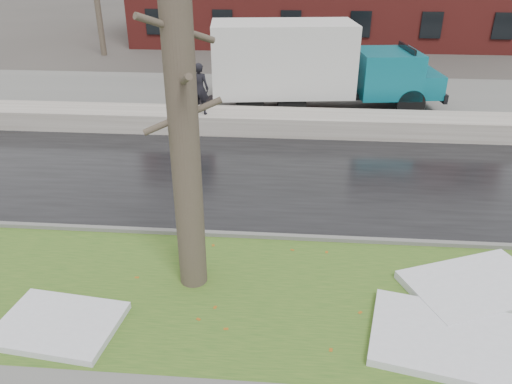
# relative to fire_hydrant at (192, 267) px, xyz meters

# --- Properties ---
(ground) EXTENTS (120.00, 120.00, 0.00)m
(ground) POSITION_rel_fire_hydrant_xyz_m (1.75, 0.90, -0.43)
(ground) COLOR #47423D
(ground) RESTS_ON ground
(verge) EXTENTS (60.00, 4.50, 0.04)m
(verge) POSITION_rel_fire_hydrant_xyz_m (1.75, -0.35, -0.41)
(verge) COLOR #2C4F1A
(verge) RESTS_ON ground
(road) EXTENTS (60.00, 7.00, 0.03)m
(road) POSITION_rel_fire_hydrant_xyz_m (1.75, 5.40, -0.42)
(road) COLOR black
(road) RESTS_ON ground
(parking_lot) EXTENTS (60.00, 9.00, 0.03)m
(parking_lot) POSITION_rel_fire_hydrant_xyz_m (1.75, 13.90, -0.42)
(parking_lot) COLOR slate
(parking_lot) RESTS_ON ground
(curb) EXTENTS (60.00, 0.15, 0.14)m
(curb) POSITION_rel_fire_hydrant_xyz_m (1.75, 1.90, -0.36)
(curb) COLOR slate
(curb) RESTS_ON ground
(snowbank) EXTENTS (60.00, 1.60, 0.75)m
(snowbank) POSITION_rel_fire_hydrant_xyz_m (1.75, 9.60, -0.06)
(snowbank) COLOR #B6B0A7
(snowbank) RESTS_ON ground
(fire_hydrant) EXTENTS (0.37, 0.34, 0.74)m
(fire_hydrant) POSITION_rel_fire_hydrant_xyz_m (0.00, 0.00, 0.00)
(fire_hydrant) COLOR #ACB0B5
(fire_hydrant) RESTS_ON verge
(tree) EXTENTS (1.45, 1.68, 7.15)m
(tree) POSITION_rel_fire_hydrant_xyz_m (0.01, 0.07, 3.21)
(tree) COLOR brown
(tree) RESTS_ON verge
(box_truck) EXTENTS (11.12, 3.67, 3.67)m
(box_truck) POSITION_rel_fire_hydrant_xyz_m (2.60, 12.39, 1.51)
(box_truck) COLOR black
(box_truck) RESTS_ON ground
(worker) EXTENTS (0.74, 0.54, 1.90)m
(worker) POSITION_rel_fire_hydrant_xyz_m (-1.49, 9.27, 1.27)
(worker) COLOR black
(worker) RESTS_ON snowbank
(snow_patch_near) EXTENTS (2.97, 2.52, 0.16)m
(snow_patch_near) POSITION_rel_fire_hydrant_xyz_m (4.91, -1.40, -0.31)
(snow_patch_near) COLOR silver
(snow_patch_near) RESTS_ON verge
(snow_patch_far) EXTENTS (2.37, 1.84, 0.14)m
(snow_patch_far) POSITION_rel_fire_hydrant_xyz_m (-2.25, -1.60, -0.32)
(snow_patch_far) COLOR silver
(snow_patch_far) RESTS_ON verge
(snow_patch_side) EXTENTS (3.28, 2.74, 0.18)m
(snow_patch_side) POSITION_rel_fire_hydrant_xyz_m (5.96, 0.20, -0.30)
(snow_patch_side) COLOR silver
(snow_patch_side) RESTS_ON verge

